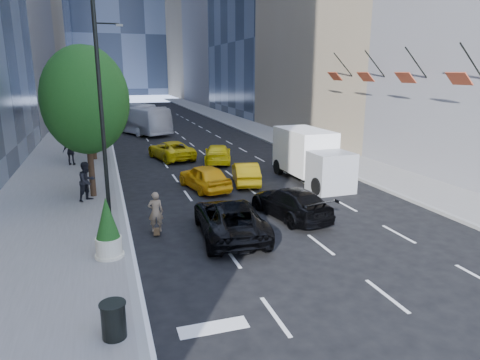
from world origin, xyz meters
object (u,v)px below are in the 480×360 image
object	(u,v)px
planter_shrub	(108,229)
city_bus	(135,118)
skateboarder	(156,214)
trash_can	(114,321)
black_sedan_lincoln	(230,218)
box_truck	(311,156)
black_sedan_mercedes	(290,203)

from	to	relation	value
planter_shrub	city_bus	bearing A→B (deg)	84.01
skateboarder	city_bus	world-z (taller)	city_bus
skateboarder	planter_shrub	world-z (taller)	planter_shrub
trash_can	planter_shrub	xyz separation A→B (m)	(0.00, 4.85, 0.58)
trash_can	city_bus	bearing A→B (deg)	84.79
city_bus	black_sedan_lincoln	bearing A→B (deg)	-110.83
black_sedan_lincoln	city_bus	size ratio (longest dim) A/B	0.46
city_bus	box_truck	xyz separation A→B (m)	(8.19, -24.59, -0.02)
box_truck	trash_can	size ratio (longest dim) A/B	7.30
black_sedan_mercedes	black_sedan_lincoln	bearing A→B (deg)	12.77
city_bus	trash_can	bearing A→B (deg)	-118.23
black_sedan_mercedes	box_truck	world-z (taller)	box_truck
city_bus	box_truck	world-z (taller)	city_bus
trash_can	planter_shrub	size ratio (longest dim) A/B	0.41
black_sedan_mercedes	trash_can	distance (m)	10.55
black_sedan_lincoln	planter_shrub	size ratio (longest dim) A/B	2.42
box_truck	planter_shrub	world-z (taller)	box_truck
black_sedan_mercedes	city_bus	size ratio (longest dim) A/B	0.42
trash_can	box_truck	bearing A→B (deg)	47.53
black_sedan_lincoln	black_sedan_mercedes	xyz separation A→B (m)	(3.20, 1.30, -0.03)
black_sedan_mercedes	box_truck	xyz separation A→B (m)	(3.79, 5.56, 0.84)
city_bus	trash_can	xyz separation A→B (m)	(-3.40, -37.25, -0.96)
trash_can	planter_shrub	bearing A→B (deg)	90.00
black_sedan_mercedes	planter_shrub	distance (m)	8.14
skateboarder	black_sedan_lincoln	size ratio (longest dim) A/B	0.32
black_sedan_mercedes	box_truck	distance (m)	6.78
skateboarder	box_truck	xyz separation A→B (m)	(9.74, 5.79, 0.70)
black_sedan_lincoln	trash_can	bearing A→B (deg)	56.59
city_bus	planter_shrub	distance (m)	32.59
box_truck	skateboarder	bearing A→B (deg)	-150.50
box_truck	trash_can	bearing A→B (deg)	-133.70
black_sedan_lincoln	city_bus	distance (m)	31.48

